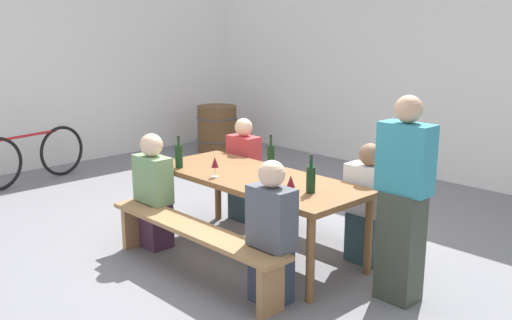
# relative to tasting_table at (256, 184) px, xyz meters

# --- Properties ---
(ground_plane) EXTENTS (24.00, 24.00, 0.00)m
(ground_plane) POSITION_rel_tasting_table_xyz_m (0.00, 0.00, -0.68)
(ground_plane) COLOR slate
(back_wall) EXTENTS (14.00, 0.20, 3.20)m
(back_wall) POSITION_rel_tasting_table_xyz_m (0.00, 3.71, 0.92)
(back_wall) COLOR white
(back_wall) RESTS_ON ground
(side_wall) EXTENTS (0.20, 7.82, 3.20)m
(side_wall) POSITION_rel_tasting_table_xyz_m (-4.64, 0.00, 0.92)
(side_wall) COLOR white
(side_wall) RESTS_ON ground
(tasting_table) EXTENTS (2.15, 0.87, 0.75)m
(tasting_table) POSITION_rel_tasting_table_xyz_m (0.00, 0.00, 0.00)
(tasting_table) COLOR brown
(tasting_table) RESTS_ON ground
(bench_near) EXTENTS (2.05, 0.30, 0.45)m
(bench_near) POSITION_rel_tasting_table_xyz_m (0.00, -0.74, -0.32)
(bench_near) COLOR #9E7247
(bench_near) RESTS_ON ground
(bench_far) EXTENTS (2.05, 0.30, 0.45)m
(bench_far) POSITION_rel_tasting_table_xyz_m (0.00, 0.74, -0.32)
(bench_far) COLOR #9E7247
(bench_far) RESTS_ON ground
(wine_bottle_0) EXTENTS (0.07, 0.07, 0.31)m
(wine_bottle_0) POSITION_rel_tasting_table_xyz_m (-0.18, 0.37, 0.19)
(wine_bottle_0) COLOR #143319
(wine_bottle_0) RESTS_ON tasting_table
(wine_bottle_1) EXTENTS (0.07, 0.07, 0.31)m
(wine_bottle_1) POSITION_rel_tasting_table_xyz_m (-0.73, -0.32, 0.19)
(wine_bottle_1) COLOR #143319
(wine_bottle_1) RESTS_ON tasting_table
(wine_bottle_2) EXTENTS (0.08, 0.08, 0.32)m
(wine_bottle_2) POSITION_rel_tasting_table_xyz_m (0.69, -0.04, 0.19)
(wine_bottle_2) COLOR #143319
(wine_bottle_2) RESTS_ON tasting_table
(wine_glass_0) EXTENTS (0.06, 0.06, 0.19)m
(wine_glass_0) POSITION_rel_tasting_table_xyz_m (-0.23, -0.29, 0.20)
(wine_glass_0) COLOR silver
(wine_glass_0) RESTS_ON tasting_table
(wine_glass_1) EXTENTS (0.07, 0.07, 0.18)m
(wine_glass_1) POSITION_rel_tasting_table_xyz_m (0.67, -0.26, 0.20)
(wine_glass_1) COLOR silver
(wine_glass_1) RESTS_ON tasting_table
(seated_guest_near_0) EXTENTS (0.40, 0.24, 1.11)m
(seated_guest_near_0) POSITION_rel_tasting_table_xyz_m (-0.80, -0.59, -0.15)
(seated_guest_near_0) COLOR #43273B
(seated_guest_near_0) RESTS_ON ground
(seated_guest_near_1) EXTENTS (0.37, 0.24, 1.13)m
(seated_guest_near_1) POSITION_rel_tasting_table_xyz_m (0.78, -0.59, -0.14)
(seated_guest_near_1) COLOR #2E3748
(seated_guest_near_1) RESTS_ON ground
(seated_guest_far_0) EXTENTS (0.36, 0.24, 1.12)m
(seated_guest_far_0) POSITION_rel_tasting_table_xyz_m (-0.80, 0.59, -0.15)
(seated_guest_far_0) COLOR #293F46
(seated_guest_far_0) RESTS_ON ground
(seated_guest_far_1) EXTENTS (0.42, 0.24, 1.10)m
(seated_guest_far_1) POSITION_rel_tasting_table_xyz_m (0.83, 0.59, -0.16)
(seated_guest_far_1) COLOR #29444C
(seated_guest_far_1) RESTS_ON ground
(standing_host) EXTENTS (0.41, 0.24, 1.61)m
(standing_host) POSITION_rel_tasting_table_xyz_m (1.44, 0.16, 0.10)
(standing_host) COLOR #3B4336
(standing_host) RESTS_ON ground
(wine_barrel) EXTENTS (0.69, 0.69, 0.76)m
(wine_barrel) POSITION_rel_tasting_table_xyz_m (-3.65, 2.59, -0.30)
(wine_barrel) COLOR brown
(wine_barrel) RESTS_ON ground
(parked_bicycle_0) EXTENTS (0.37, 1.66, 0.90)m
(parked_bicycle_0) POSITION_rel_tasting_table_xyz_m (-3.85, -0.50, -0.31)
(parked_bicycle_0) COLOR black
(parked_bicycle_0) RESTS_ON ground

